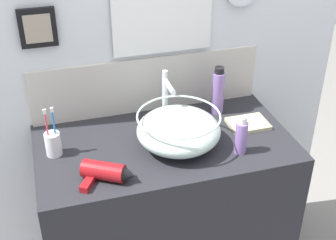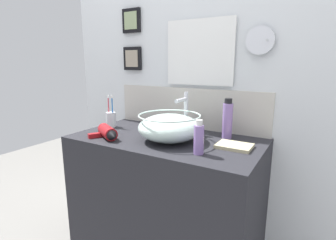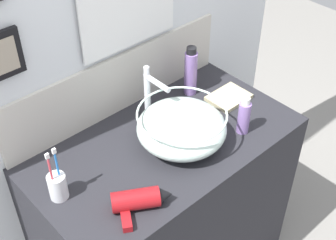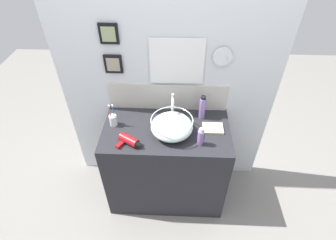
# 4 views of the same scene
# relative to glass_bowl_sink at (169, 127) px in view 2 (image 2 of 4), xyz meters

# --- Properties ---
(vanity_counter) EXTENTS (1.02, 0.55, 0.84)m
(vanity_counter) POSITION_rel_glass_bowl_sink_xyz_m (-0.04, 0.04, -0.49)
(vanity_counter) COLOR #232328
(vanity_counter) RESTS_ON ground
(back_panel) EXTENTS (1.79, 0.10, 2.48)m
(back_panel) POSITION_rel_glass_bowl_sink_xyz_m (-0.04, 0.34, 0.33)
(back_panel) COLOR silver
(back_panel) RESTS_ON ground
(glass_bowl_sink) EXTENTS (0.33, 0.33, 0.14)m
(glass_bowl_sink) POSITION_rel_glass_bowl_sink_xyz_m (0.00, 0.00, 0.00)
(glass_bowl_sink) COLOR silver
(glass_bowl_sink) RESTS_ON vanity_counter
(faucet) EXTENTS (0.02, 0.13, 0.24)m
(faucet) POSITION_rel_glass_bowl_sink_xyz_m (0.00, 0.17, 0.07)
(faucet) COLOR silver
(faucet) RESTS_ON vanity_counter
(hair_drier) EXTENTS (0.21, 0.15, 0.07)m
(hair_drier) POSITION_rel_glass_bowl_sink_xyz_m (-0.31, -0.13, -0.04)
(hair_drier) COLOR maroon
(hair_drier) RESTS_ON vanity_counter
(toothbrush_cup) EXTENTS (0.06, 0.06, 0.20)m
(toothbrush_cup) POSITION_rel_glass_bowl_sink_xyz_m (-0.47, 0.08, -0.02)
(toothbrush_cup) COLOR silver
(toothbrush_cup) RESTS_ON vanity_counter
(lotion_bottle) EXTENTS (0.05, 0.05, 0.22)m
(lotion_bottle) POSITION_rel_glass_bowl_sink_xyz_m (0.24, 0.20, 0.03)
(lotion_bottle) COLOR #8C6BB2
(lotion_bottle) RESTS_ON vanity_counter
(soap_dispenser) EXTENTS (0.05, 0.05, 0.16)m
(soap_dispenser) POSITION_rel_glass_bowl_sink_xyz_m (0.21, -0.11, -0.00)
(soap_dispenser) COLOR #8C6BB2
(soap_dispenser) RESTS_ON vanity_counter
(hand_towel) EXTENTS (0.16, 0.13, 0.02)m
(hand_towel) POSITION_rel_glass_bowl_sink_xyz_m (0.33, 0.06, -0.06)
(hand_towel) COLOR tan
(hand_towel) RESTS_ON vanity_counter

